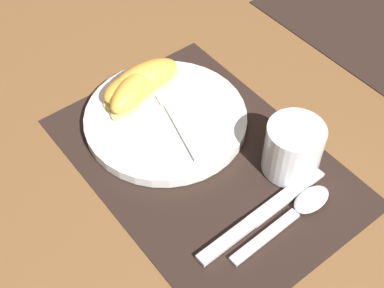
% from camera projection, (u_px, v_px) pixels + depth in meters
% --- Properties ---
extents(ground_plane, '(3.00, 3.00, 0.00)m').
position_uv_depth(ground_plane, '(204.00, 161.00, 0.77)').
color(ground_plane, brown).
extents(placemat, '(0.43, 0.30, 0.00)m').
position_uv_depth(placemat, '(204.00, 161.00, 0.77)').
color(placemat, black).
rests_on(placemat, ground_plane).
extents(plate, '(0.25, 0.25, 0.02)m').
position_uv_depth(plate, '(165.00, 119.00, 0.81)').
color(plate, white).
rests_on(plate, placemat).
extents(juice_glass, '(0.08, 0.08, 0.08)m').
position_uv_depth(juice_glass, '(292.00, 151.00, 0.73)').
color(juice_glass, silver).
rests_on(juice_glass, placemat).
extents(knife, '(0.02, 0.22, 0.01)m').
position_uv_depth(knife, '(260.00, 216.00, 0.70)').
color(knife, silver).
rests_on(knife, placemat).
extents(spoon, '(0.04, 0.17, 0.01)m').
position_uv_depth(spoon, '(299.00, 209.00, 0.71)').
color(spoon, silver).
rests_on(spoon, placemat).
extents(fork, '(0.19, 0.07, 0.00)m').
position_uv_depth(fork, '(171.00, 107.00, 0.81)').
color(fork, silver).
rests_on(fork, plate).
extents(citrus_wedge_0, '(0.06, 0.12, 0.04)m').
position_uv_depth(citrus_wedge_0, '(146.00, 78.00, 0.83)').
color(citrus_wedge_0, '#F4DB84').
rests_on(citrus_wedge_0, plate).
extents(citrus_wedge_1, '(0.06, 0.11, 0.04)m').
position_uv_depth(citrus_wedge_1, '(135.00, 86.00, 0.82)').
color(citrus_wedge_1, '#F4DB84').
rests_on(citrus_wedge_1, plate).
extents(citrus_wedge_2, '(0.08, 0.12, 0.04)m').
position_uv_depth(citrus_wedge_2, '(133.00, 91.00, 0.81)').
color(citrus_wedge_2, '#F4DB84').
rests_on(citrus_wedge_2, plate).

